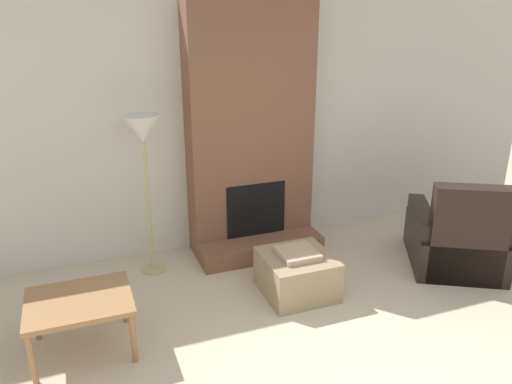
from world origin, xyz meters
TOP-DOWN VIEW (x-y plane):
  - wall_back at (0.00, 2.91)m, footprint 7.70×0.06m
  - fireplace at (0.00, 2.68)m, footprint 1.31×0.69m
  - ottoman at (0.05, 1.59)m, footprint 0.62×0.63m
  - armchair at (1.77, 1.49)m, footprint 1.23×1.30m
  - side_table at (-1.84, 1.41)m, footprint 0.77×0.63m
  - floor_lamp_left at (-1.13, 2.49)m, footprint 0.34×0.34m

SIDE VIEW (x-z plane):
  - ottoman at x=0.05m, z-range -0.02..0.41m
  - armchair at x=1.77m, z-range -0.20..0.77m
  - side_table at x=-1.84m, z-range 0.17..0.63m
  - fireplace at x=0.00m, z-range -0.09..2.51m
  - wall_back at x=0.00m, z-range 0.00..2.60m
  - floor_lamp_left at x=-1.13m, z-range 0.59..2.17m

